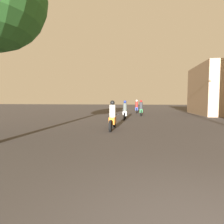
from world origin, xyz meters
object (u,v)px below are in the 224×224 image
(motorcycle_blue, at_px, (137,108))
(motorcycle_green, at_px, (141,109))
(motorcycle_white, at_px, (125,112))
(motorcycle_orange, at_px, (113,118))

(motorcycle_blue, bearing_deg, motorcycle_green, -79.80)
(motorcycle_green, bearing_deg, motorcycle_blue, 88.50)
(motorcycle_white, bearing_deg, motorcycle_green, 68.49)
(motorcycle_orange, distance_m, motorcycle_green, 9.01)
(motorcycle_green, bearing_deg, motorcycle_white, -118.45)
(motorcycle_green, distance_m, motorcycle_blue, 3.62)
(motorcycle_white, xyz_separation_m, motorcycle_blue, (0.90, 7.42, 0.02))
(motorcycle_white, bearing_deg, motorcycle_blue, 81.17)
(motorcycle_orange, height_order, motorcycle_blue, motorcycle_blue)
(motorcycle_green, xyz_separation_m, motorcycle_blue, (-0.46, 3.59, 0.02))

